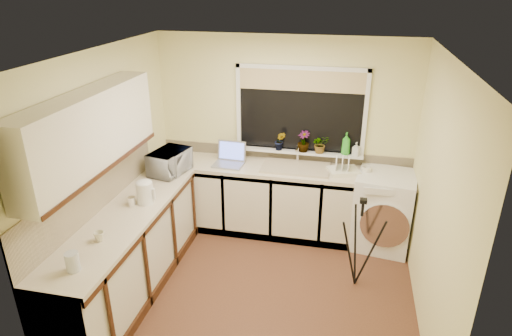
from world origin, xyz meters
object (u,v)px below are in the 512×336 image
object	(u,v)px
cup_left	(99,236)
steel_jar	(132,201)
plant_b	(280,141)
soap_bottle_green	(346,144)
plant_d	(320,144)
kettle	(145,193)
microwave	(170,162)
dish_rack	(343,171)
tripod	(359,243)
glass_jug	(72,262)
soap_bottle_clear	(356,149)
laptop	(230,158)
cup_back	(366,170)
plant_c	(304,141)
washing_machine	(383,210)

from	to	relation	value
cup_left	steel_jar	bearing A→B (deg)	91.87
plant_b	soap_bottle_green	size ratio (longest dim) A/B	0.87
plant_b	plant_d	size ratio (longest dim) A/B	1.05
kettle	soap_bottle_green	world-z (taller)	soap_bottle_green
microwave	plant_b	bearing A→B (deg)	-50.42
dish_rack	tripod	size ratio (longest dim) A/B	0.34
glass_jug	soap_bottle_green	distance (m)	3.34
tripod	glass_jug	world-z (taller)	glass_jug
kettle	tripod	xyz separation A→B (m)	(2.20, 0.31, -0.50)
plant_d	plant_b	bearing A→B (deg)	-178.53
plant_b	soap_bottle_clear	bearing A→B (deg)	0.72
dish_rack	tripod	xyz separation A→B (m)	(0.22, -0.89, -0.41)
dish_rack	glass_jug	bearing A→B (deg)	-150.01
laptop	soap_bottle_clear	xyz separation A→B (m)	(1.53, 0.23, 0.16)
laptop	kettle	world-z (taller)	laptop
kettle	steel_jar	bearing A→B (deg)	-139.93
cup_back	dish_rack	bearing A→B (deg)	-171.34
tripod	soap_bottle_clear	distance (m)	1.28
plant_c	soap_bottle_green	distance (m)	0.52
microwave	soap_bottle_clear	world-z (taller)	soap_bottle_clear
tripod	steel_jar	world-z (taller)	tripod
washing_machine	kettle	size ratio (longest dim) A/B	4.15
kettle	cup_back	world-z (taller)	kettle
plant_b	plant_d	world-z (taller)	plant_b
glass_jug	soap_bottle_green	size ratio (longest dim) A/B	0.58
laptop	steel_jar	xyz separation A→B (m)	(-0.68, -1.29, -0.02)
microwave	soap_bottle_green	bearing A→B (deg)	-59.86
kettle	washing_machine	bearing A→B (deg)	25.26
tripod	plant_d	distance (m)	1.40
cup_back	kettle	bearing A→B (deg)	-151.14
soap_bottle_green	kettle	bearing A→B (deg)	-143.91
laptop	plant_b	bearing A→B (deg)	23.23
cup_left	cup_back	bearing A→B (deg)	40.53
plant_d	steel_jar	bearing A→B (deg)	-139.53
steel_jar	cup_back	xyz separation A→B (m)	(2.35, 1.33, -0.00)
plant_c	plant_d	size ratio (longest dim) A/B	1.16
microwave	cup_back	size ratio (longest dim) A/B	4.18
soap_bottle_green	soap_bottle_clear	xyz separation A→B (m)	(0.13, -0.02, -0.05)
laptop	kettle	bearing A→B (deg)	-112.13
microwave	soap_bottle_clear	bearing A→B (deg)	-61.25
tripod	glass_jug	distance (m)	2.75
laptop	plant_b	xyz separation A→B (m)	(0.60, 0.21, 0.20)
tripod	microwave	world-z (taller)	microwave
steel_jar	kettle	bearing A→B (deg)	40.07
laptop	dish_rack	distance (m)	1.40
tripod	plant_b	distance (m)	1.65
washing_machine	cup_back	distance (m)	0.54
plant_d	cup_left	bearing A→B (deg)	-128.85
kettle	plant_d	xyz separation A→B (m)	(1.67, 1.43, 0.15)
soap_bottle_green	cup_back	world-z (taller)	soap_bottle_green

